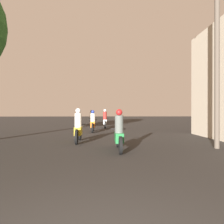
# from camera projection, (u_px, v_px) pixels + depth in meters

# --- Properties ---
(motorcycle_green) EXTENTS (0.60, 2.12, 1.56)m
(motorcycle_green) POSITION_uv_depth(u_px,v_px,m) (119.00, 134.00, 8.19)
(motorcycle_green) COLOR black
(motorcycle_green) RESTS_ON ground_plane
(motorcycle_yellow) EXTENTS (0.60, 2.12, 1.62)m
(motorcycle_yellow) POSITION_uv_depth(u_px,v_px,m) (78.00, 129.00, 10.39)
(motorcycle_yellow) COLOR black
(motorcycle_yellow) RESTS_ON ground_plane
(motorcycle_orange) EXTENTS (0.60, 2.03, 1.55)m
(motorcycle_orange) POSITION_uv_depth(u_px,v_px,m) (93.00, 123.00, 15.54)
(motorcycle_orange) COLOR black
(motorcycle_orange) RESTS_ON ground_plane
(motorcycle_white) EXTENTS (0.60, 2.14, 1.67)m
(motorcycle_white) POSITION_uv_depth(u_px,v_px,m) (105.00, 120.00, 19.42)
(motorcycle_white) COLOR black
(motorcycle_white) RESTS_ON ground_plane
(motorcycle_black) EXTENTS (0.60, 1.98, 1.59)m
(motorcycle_black) POSITION_uv_depth(u_px,v_px,m) (91.00, 119.00, 24.80)
(motorcycle_black) COLOR black
(motorcycle_black) RESTS_ON ground_plane
(utility_pole_near) EXTENTS (1.60, 0.20, 7.83)m
(utility_pole_near) POSITION_uv_depth(u_px,v_px,m) (217.00, 46.00, 8.64)
(utility_pole_near) COLOR #4C4238
(utility_pole_near) RESTS_ON ground_plane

